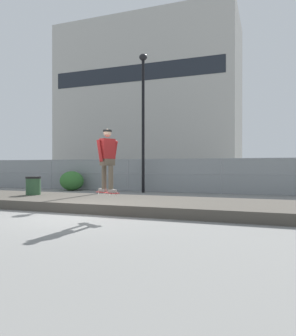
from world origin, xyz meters
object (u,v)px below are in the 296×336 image
(skateboard, at_px, (107,193))
(shrub_left, at_px, (72,181))
(parked_car_near, at_px, (132,175))
(trash_bin, at_px, (33,189))
(skater, at_px, (107,157))
(street_lamp, at_px, (143,108))

(skateboard, height_order, shrub_left, shrub_left)
(parked_car_near, xyz_separation_m, trash_bin, (0.11, -10.00, -0.32))
(skater, height_order, parked_car_near, skater)
(shrub_left, bearing_deg, street_lamp, 0.15)
(street_lamp, bearing_deg, trash_bin, -110.74)
(skater, bearing_deg, street_lamp, 105.12)
(street_lamp, bearing_deg, parked_car_near, 121.16)
(parked_car_near, relative_size, shrub_left, 2.99)
(street_lamp, height_order, shrub_left, street_lamp)
(parked_car_near, bearing_deg, trash_bin, -89.38)
(skateboard, relative_size, trash_bin, 0.78)
(skater, height_order, shrub_left, skater)
(street_lamp, bearing_deg, shrub_left, -179.85)
(parked_car_near, bearing_deg, skater, -69.41)
(skateboard, relative_size, shrub_left, 0.54)
(trash_bin, bearing_deg, parked_car_near, 90.62)
(skater, xyz_separation_m, parked_car_near, (-4.72, 12.58, -0.85))
(shrub_left, bearing_deg, skater, -51.38)
(parked_car_near, bearing_deg, skateboard, -69.41)
(shrub_left, xyz_separation_m, trash_bin, (2.26, -6.03, -0.05))
(street_lamp, xyz_separation_m, trash_bin, (-2.29, -6.04, -4.11))
(skateboard, height_order, parked_car_near, parked_car_near)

